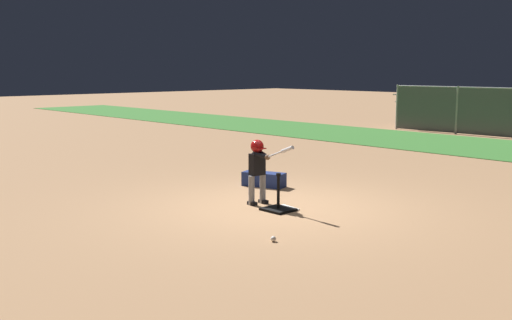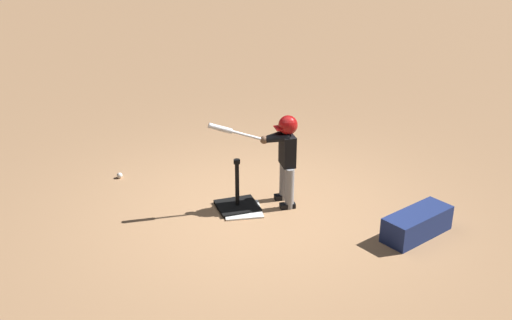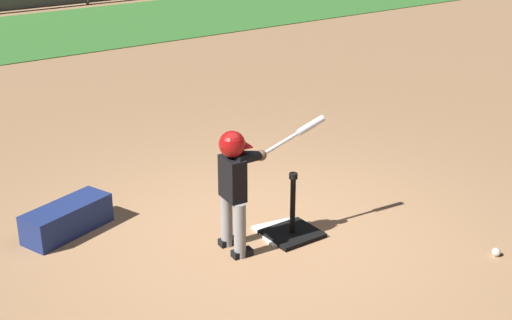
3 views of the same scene
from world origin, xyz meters
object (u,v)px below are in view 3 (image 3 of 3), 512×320
batting_tee (292,229)px  equipment_bag (67,219)px  batter_child (237,176)px  baseball (496,252)px

batting_tee → equipment_bag: bearing=142.6°
batter_child → baseball: bearing=-38.3°
batter_child → baseball: 2.34m
batting_tee → baseball: size_ratio=8.38×
baseball → equipment_bag: bearing=138.0°
batter_child → equipment_bag: batter_child is taller
batter_child → baseball: size_ratio=15.00×
batting_tee → baseball: (1.21, -1.31, -0.04)m
batter_child → equipment_bag: bearing=132.8°
batting_tee → baseball: bearing=-47.4°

